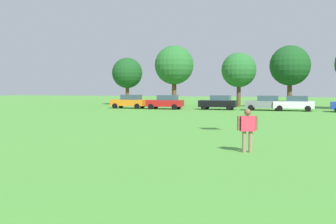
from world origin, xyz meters
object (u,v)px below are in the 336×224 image
(tree_left, at_px, (174,65))
(tree_center_right, at_px, (290,66))
(parked_car_red_1, at_px, (166,102))
(parked_car_orange_0, at_px, (129,101))
(parked_car_white_4, at_px, (295,103))
(tree_center_left, at_px, (239,70))
(adult_bystander, at_px, (247,127))
(tree_far_left, at_px, (127,73))
(parked_car_gray_3, at_px, (266,103))
(parked_car_black_2, at_px, (218,102))

(tree_left, relative_size, tree_center_right, 1.06)
(parked_car_red_1, bearing_deg, parked_car_orange_0, -4.08)
(parked_car_white_4, height_order, tree_center_left, tree_center_left)
(tree_left, height_order, tree_center_right, tree_left)
(adult_bystander, xyz_separation_m, tree_far_left, (-21.95, 38.90, 3.60))
(tree_center_right, bearing_deg, tree_left, 178.67)
(parked_car_gray_3, height_order, tree_far_left, tree_far_left)
(parked_car_orange_0, xyz_separation_m, tree_center_left, (12.30, 8.41, 4.04))
(parked_car_white_4, distance_m, tree_center_right, 7.96)
(tree_center_right, bearing_deg, tree_far_left, 175.51)
(parked_car_gray_3, height_order, parked_car_white_4, same)
(tree_far_left, xyz_separation_m, tree_center_left, (16.24, -0.19, 0.23))
(tree_center_left, relative_size, tree_center_right, 0.92)
(adult_bystander, xyz_separation_m, tree_center_right, (0.86, 37.11, 4.24))
(parked_car_white_4, bearing_deg, adult_bystander, 87.09)
(parked_car_white_4, relative_size, tree_center_left, 0.59)
(parked_car_gray_3, distance_m, tree_far_left, 22.28)
(tree_far_left, bearing_deg, parked_car_red_1, -45.57)
(parked_car_black_2, xyz_separation_m, tree_center_left, (1.25, 7.93, 4.04))
(parked_car_red_1, relative_size, parked_car_white_4, 1.00)
(parked_car_orange_0, distance_m, parked_car_black_2, 11.06)
(adult_bystander, xyz_separation_m, tree_left, (-14.37, 37.46, 4.55))
(parked_car_gray_3, xyz_separation_m, tree_center_right, (2.43, 6.37, 4.44))
(parked_car_red_1, xyz_separation_m, parked_car_black_2, (6.23, 0.81, 0.00))
(adult_bystander, bearing_deg, parked_car_white_4, 67.42)
(parked_car_white_4, distance_m, tree_left, 18.00)
(adult_bystander, relative_size, parked_car_orange_0, 0.41)
(tree_center_left, bearing_deg, tree_far_left, 179.34)
(tree_center_left, distance_m, tree_center_right, 6.78)
(parked_car_gray_3, height_order, tree_left, tree_left)
(parked_car_orange_0, xyz_separation_m, parked_car_black_2, (11.05, 0.47, 0.00))
(parked_car_gray_3, bearing_deg, tree_left, -27.69)
(parked_car_gray_3, relative_size, tree_center_left, 0.59)
(parked_car_black_2, height_order, tree_center_right, tree_center_right)
(parked_car_orange_0, bearing_deg, tree_center_left, -145.65)
(parked_car_white_4, relative_size, tree_left, 0.52)
(parked_car_orange_0, bearing_deg, tree_center_right, -160.18)
(adult_bystander, distance_m, tree_center_left, 39.32)
(parked_car_red_1, distance_m, parked_car_gray_3, 11.65)
(parked_car_red_1, bearing_deg, tree_left, -81.03)
(adult_bystander, bearing_deg, tree_far_left, 99.76)
(parked_car_orange_0, relative_size, parked_car_gray_3, 1.00)
(parked_car_black_2, distance_m, parked_car_gray_3, 5.39)
(parked_car_red_1, height_order, tree_center_right, tree_center_right)
(tree_far_left, relative_size, tree_center_left, 0.95)
(tree_left, xyz_separation_m, tree_center_left, (8.66, 1.25, -0.72))
(parked_car_gray_3, relative_size, tree_center_right, 0.55)
(adult_bystander, xyz_separation_m, tree_center_left, (-5.71, 38.71, 3.84))
(adult_bystander, relative_size, tree_left, 0.21)
(parked_car_orange_0, xyz_separation_m, tree_far_left, (-3.94, 8.59, 3.80))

